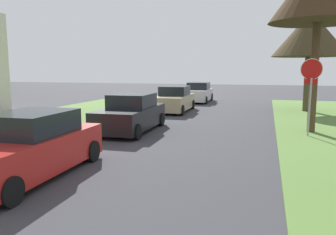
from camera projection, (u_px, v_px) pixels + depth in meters
The scene contains 6 objects.
stop_sign_far at pixel (311, 80), 12.74m from camera, with size 0.81×0.27×2.97m.
street_tree_right_far at pixel (310, 34), 20.16m from camera, with size 4.45×4.45×6.03m.
parked_sedan_red at pixel (28, 147), 8.15m from camera, with size 2.06×4.45×1.57m.
parked_sedan_black at pixel (131, 114), 14.23m from camera, with size 2.06×4.45×1.57m.
parked_sedan_tan at pixel (174, 100), 20.87m from camera, with size 2.06×4.45×1.57m.
parked_sedan_silver at pixel (198, 93), 27.10m from camera, with size 2.06×4.45×1.57m.
Camera 1 is at (3.20, 0.22, 2.60)m, focal length 35.80 mm.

